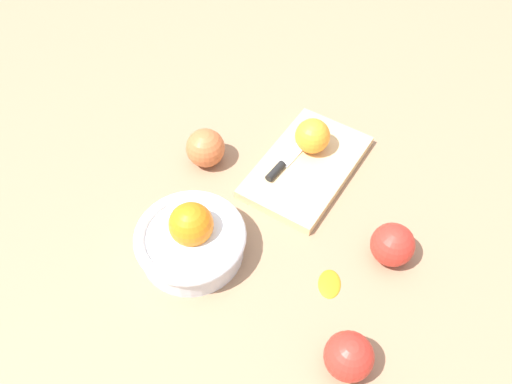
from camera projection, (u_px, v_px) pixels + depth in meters
ground_plane at (275, 214)px, 0.93m from camera, size 2.40×2.40×0.00m
bowl at (191, 239)px, 0.85m from camera, size 0.18×0.18×0.10m
cutting_board at (305, 166)px, 0.98m from camera, size 0.26×0.16×0.02m
orange_on_board at (313, 136)px, 0.97m from camera, size 0.06×0.06×0.06m
knife at (286, 161)px, 0.97m from camera, size 0.16×0.03×0.01m
apple_back_right at (205, 148)px, 0.97m from camera, size 0.07×0.07×0.07m
apple_front_center at (393, 245)px, 0.85m from camera, size 0.07×0.07×0.07m
apple_front_left at (349, 356)px, 0.73m from camera, size 0.07×0.07×0.07m
citrus_peel at (330, 283)px, 0.84m from camera, size 0.06×0.05×0.01m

